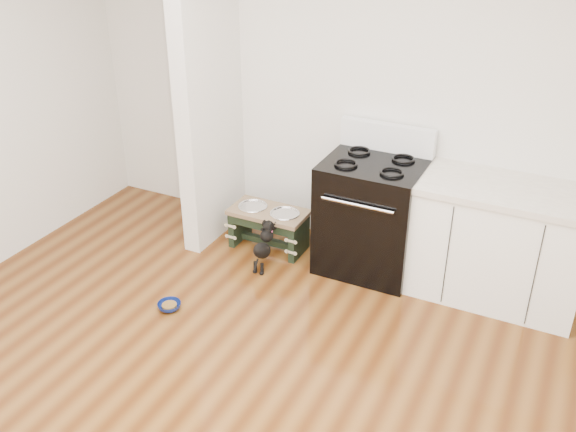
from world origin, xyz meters
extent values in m
plane|color=silver|center=(0.00, 2.50, 1.35)|extent=(5.00, 0.00, 5.00)
cube|color=silver|center=(-1.18, 2.10, 1.35)|extent=(0.15, 0.80, 2.70)
cube|color=black|center=(0.25, 2.15, 0.46)|extent=(0.76, 0.65, 0.92)
cube|color=black|center=(0.25, 1.84, 0.40)|extent=(0.58, 0.02, 0.50)
cylinder|color=silver|center=(0.25, 1.80, 0.72)|extent=(0.56, 0.02, 0.02)
cube|color=white|center=(0.25, 2.43, 1.03)|extent=(0.76, 0.08, 0.22)
torus|color=black|center=(0.07, 2.01, 0.93)|extent=(0.18, 0.18, 0.02)
torus|color=black|center=(0.43, 2.01, 0.93)|extent=(0.18, 0.18, 0.02)
torus|color=black|center=(0.07, 2.29, 0.93)|extent=(0.18, 0.18, 0.02)
torus|color=black|center=(0.43, 2.29, 0.93)|extent=(0.18, 0.18, 0.02)
cube|color=white|center=(1.23, 2.18, 0.43)|extent=(1.20, 0.60, 0.86)
cube|color=beige|center=(1.23, 2.18, 0.89)|extent=(1.24, 0.64, 0.05)
cube|color=black|center=(1.23, 1.92, 0.05)|extent=(1.20, 0.06, 0.10)
cube|color=black|center=(-0.90, 2.06, 0.16)|extent=(0.05, 0.31, 0.32)
cube|color=black|center=(-0.33, 2.06, 0.16)|extent=(0.05, 0.31, 0.32)
cube|color=black|center=(-0.62, 1.91, 0.28)|extent=(0.52, 0.03, 0.08)
cube|color=black|center=(-0.62, 2.06, 0.05)|extent=(0.52, 0.05, 0.05)
cube|color=brown|center=(-0.62, 2.06, 0.34)|extent=(0.65, 0.35, 0.04)
cylinder|color=silver|center=(-0.77, 2.06, 0.34)|extent=(0.22, 0.22, 0.04)
cylinder|color=silver|center=(-0.47, 2.06, 0.34)|extent=(0.22, 0.22, 0.04)
torus|color=silver|center=(-0.77, 2.06, 0.36)|extent=(0.25, 0.25, 0.02)
torus|color=silver|center=(-0.47, 2.06, 0.36)|extent=(0.25, 0.25, 0.02)
cylinder|color=black|center=(-0.53, 1.65, 0.05)|extent=(0.03, 0.03, 0.10)
cylinder|color=black|center=(-0.47, 1.65, 0.05)|extent=(0.03, 0.03, 0.10)
sphere|color=black|center=(-0.53, 1.64, 0.01)|extent=(0.04, 0.04, 0.04)
sphere|color=black|center=(-0.47, 1.64, 0.01)|extent=(0.04, 0.04, 0.04)
ellipsoid|color=black|center=(-0.50, 1.72, 0.18)|extent=(0.11, 0.27, 0.23)
sphere|color=black|center=(-0.50, 1.80, 0.27)|extent=(0.11, 0.11, 0.11)
sphere|color=black|center=(-0.50, 1.83, 0.34)|extent=(0.09, 0.09, 0.09)
sphere|color=black|center=(-0.53, 1.90, 0.34)|extent=(0.03, 0.03, 0.03)
sphere|color=black|center=(-0.47, 1.90, 0.34)|extent=(0.03, 0.03, 0.03)
cylinder|color=black|center=(-0.50, 1.61, 0.10)|extent=(0.02, 0.08, 0.09)
torus|color=#C3396A|center=(-0.50, 1.82, 0.31)|extent=(0.09, 0.06, 0.08)
imported|color=navy|center=(-0.86, 0.93, 0.03)|extent=(0.23, 0.23, 0.05)
cylinder|color=brown|center=(-0.86, 0.93, 0.03)|extent=(0.11, 0.11, 0.02)
camera|label=1|loc=(1.64, -2.15, 2.86)|focal=40.00mm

